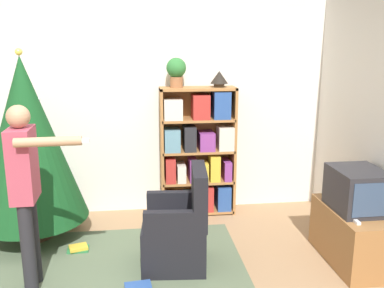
{
  "coord_description": "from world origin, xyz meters",
  "views": [
    {
      "loc": [
        0.06,
        -3.09,
        2.01
      ],
      "look_at": [
        0.55,
        0.83,
        1.05
      ],
      "focal_mm": 40.0,
      "sensor_mm": 36.0,
      "label": 1
    }
  ],
  "objects_px": {
    "potted_plant": "(176,70)",
    "table_lamp": "(219,78)",
    "bookshelf": "(199,153)",
    "christmas_tree": "(27,140)",
    "armchair": "(178,232)",
    "standing_person": "(26,184)",
    "television": "(357,190)"
  },
  "relations": [
    {
      "from": "armchair",
      "to": "standing_person",
      "type": "height_order",
      "value": "standing_person"
    },
    {
      "from": "standing_person",
      "to": "potted_plant",
      "type": "xyz_separation_m",
      "value": [
        1.32,
        1.43,
        0.78
      ]
    },
    {
      "from": "television",
      "to": "potted_plant",
      "type": "distance_m",
      "value": 2.25
    },
    {
      "from": "christmas_tree",
      "to": "armchair",
      "type": "relative_size",
      "value": 2.11
    },
    {
      "from": "armchair",
      "to": "table_lamp",
      "type": "relative_size",
      "value": 4.6
    },
    {
      "from": "bookshelf",
      "to": "television",
      "type": "relative_size",
      "value": 2.86
    },
    {
      "from": "bookshelf",
      "to": "armchair",
      "type": "distance_m",
      "value": 1.31
    },
    {
      "from": "bookshelf",
      "to": "standing_person",
      "type": "relative_size",
      "value": 0.98
    },
    {
      "from": "christmas_tree",
      "to": "potted_plant",
      "type": "distance_m",
      "value": 1.73
    },
    {
      "from": "standing_person",
      "to": "table_lamp",
      "type": "height_order",
      "value": "table_lamp"
    },
    {
      "from": "potted_plant",
      "to": "bookshelf",
      "type": "bearing_deg",
      "value": -1.99
    },
    {
      "from": "television",
      "to": "armchair",
      "type": "relative_size",
      "value": 0.57
    },
    {
      "from": "table_lamp",
      "to": "standing_person",
      "type": "bearing_deg",
      "value": -141.71
    },
    {
      "from": "television",
      "to": "standing_person",
      "type": "bearing_deg",
      "value": -178.34
    },
    {
      "from": "christmas_tree",
      "to": "potted_plant",
      "type": "xyz_separation_m",
      "value": [
        1.54,
        0.45,
        0.65
      ]
    },
    {
      "from": "television",
      "to": "table_lamp",
      "type": "height_order",
      "value": "table_lamp"
    },
    {
      "from": "armchair",
      "to": "potted_plant",
      "type": "distance_m",
      "value": 1.82
    },
    {
      "from": "potted_plant",
      "to": "table_lamp",
      "type": "distance_m",
      "value": 0.49
    },
    {
      "from": "standing_person",
      "to": "bookshelf",
      "type": "bearing_deg",
      "value": 130.23
    },
    {
      "from": "bookshelf",
      "to": "potted_plant",
      "type": "xyz_separation_m",
      "value": [
        -0.26,
        0.01,
        0.95
      ]
    },
    {
      "from": "table_lamp",
      "to": "christmas_tree",
      "type": "bearing_deg",
      "value": -167.39
    },
    {
      "from": "bookshelf",
      "to": "table_lamp",
      "type": "distance_m",
      "value": 0.89
    },
    {
      "from": "standing_person",
      "to": "television",
      "type": "bearing_deg",
      "value": 89.96
    },
    {
      "from": "bookshelf",
      "to": "armchair",
      "type": "height_order",
      "value": "bookshelf"
    },
    {
      "from": "christmas_tree",
      "to": "table_lamp",
      "type": "height_order",
      "value": "christmas_tree"
    },
    {
      "from": "bookshelf",
      "to": "table_lamp",
      "type": "xyz_separation_m",
      "value": [
        0.23,
        0.01,
        0.86
      ]
    },
    {
      "from": "television",
      "to": "standing_person",
      "type": "height_order",
      "value": "standing_person"
    },
    {
      "from": "bookshelf",
      "to": "potted_plant",
      "type": "distance_m",
      "value": 0.98
    },
    {
      "from": "armchair",
      "to": "table_lamp",
      "type": "bearing_deg",
      "value": 159.08
    },
    {
      "from": "television",
      "to": "standing_person",
      "type": "xyz_separation_m",
      "value": [
        -2.83,
        -0.08,
        0.2
      ]
    },
    {
      "from": "christmas_tree",
      "to": "armchair",
      "type": "bearing_deg",
      "value": -27.58
    },
    {
      "from": "potted_plant",
      "to": "table_lamp",
      "type": "relative_size",
      "value": 1.64
    }
  ]
}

